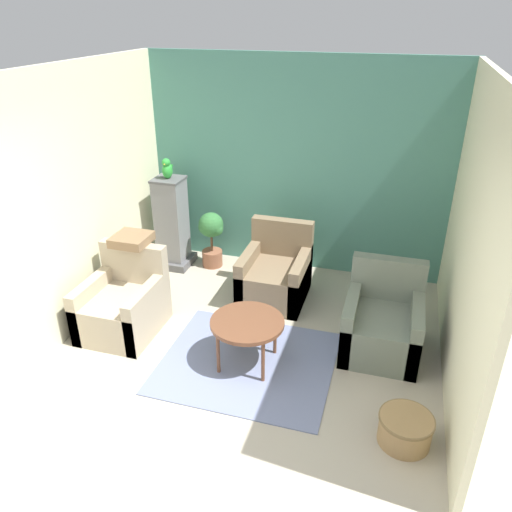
{
  "coord_description": "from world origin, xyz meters",
  "views": [
    {
      "loc": [
        1.29,
        -2.58,
        3.24
      ],
      "look_at": [
        0.0,
        1.76,
        0.97
      ],
      "focal_mm": 35.0,
      "sensor_mm": 36.0,
      "label": 1
    }
  ],
  "objects_px": {
    "armchair_right": "(382,325)",
    "wicker_basket": "(405,429)",
    "parrot": "(167,169)",
    "armchair_middle": "(275,276)",
    "coffee_table": "(247,325)",
    "armchair_left": "(124,306)",
    "potted_plant": "(211,234)",
    "birdcage": "(172,225)"
  },
  "relations": [
    {
      "from": "parrot",
      "to": "coffee_table",
      "type": "bearing_deg",
      "value": -47.62
    },
    {
      "from": "wicker_basket",
      "to": "coffee_table",
      "type": "bearing_deg",
      "value": 158.66
    },
    {
      "from": "armchair_middle",
      "to": "wicker_basket",
      "type": "relative_size",
      "value": 2.01
    },
    {
      "from": "armchair_left",
      "to": "parrot",
      "type": "xyz_separation_m",
      "value": [
        -0.14,
        1.6,
        1.08
      ]
    },
    {
      "from": "armchair_middle",
      "to": "parrot",
      "type": "distance_m",
      "value": 1.96
    },
    {
      "from": "armchair_right",
      "to": "armchair_middle",
      "type": "xyz_separation_m",
      "value": [
        -1.33,
        0.7,
        0.0
      ]
    },
    {
      "from": "coffee_table",
      "to": "potted_plant",
      "type": "bearing_deg",
      "value": 120.35
    },
    {
      "from": "armchair_left",
      "to": "parrot",
      "type": "distance_m",
      "value": 1.94
    },
    {
      "from": "parrot",
      "to": "wicker_basket",
      "type": "bearing_deg",
      "value": -36.97
    },
    {
      "from": "armchair_right",
      "to": "wicker_basket",
      "type": "relative_size",
      "value": 2.01
    },
    {
      "from": "parrot",
      "to": "wicker_basket",
      "type": "height_order",
      "value": "parrot"
    },
    {
      "from": "coffee_table",
      "to": "armchair_left",
      "type": "height_order",
      "value": "armchair_left"
    },
    {
      "from": "potted_plant",
      "to": "armchair_middle",
      "type": "bearing_deg",
      "value": -28.23
    },
    {
      "from": "armchair_right",
      "to": "wicker_basket",
      "type": "distance_m",
      "value": 1.28
    },
    {
      "from": "coffee_table",
      "to": "armchair_middle",
      "type": "distance_m",
      "value": 1.35
    },
    {
      "from": "coffee_table",
      "to": "wicker_basket",
      "type": "height_order",
      "value": "coffee_table"
    },
    {
      "from": "armchair_right",
      "to": "potted_plant",
      "type": "bearing_deg",
      "value": 151.96
    },
    {
      "from": "birdcage",
      "to": "potted_plant",
      "type": "relative_size",
      "value": 1.6
    },
    {
      "from": "parrot",
      "to": "wicker_basket",
      "type": "xyz_separation_m",
      "value": [
        3.18,
        -2.4,
        -1.23
      ]
    },
    {
      "from": "parrot",
      "to": "potted_plant",
      "type": "bearing_deg",
      "value": 12.23
    },
    {
      "from": "armchair_middle",
      "to": "birdcage",
      "type": "bearing_deg",
      "value": 164.03
    },
    {
      "from": "birdcage",
      "to": "potted_plant",
      "type": "xyz_separation_m",
      "value": [
        0.52,
        0.11,
        -0.11
      ]
    },
    {
      "from": "birdcage",
      "to": "potted_plant",
      "type": "bearing_deg",
      "value": 12.47
    },
    {
      "from": "armchair_left",
      "to": "wicker_basket",
      "type": "bearing_deg",
      "value": -14.71
    },
    {
      "from": "armchair_right",
      "to": "birdcage",
      "type": "bearing_deg",
      "value": 158.33
    },
    {
      "from": "armchair_middle",
      "to": "wicker_basket",
      "type": "bearing_deg",
      "value": -50.33
    },
    {
      "from": "coffee_table",
      "to": "wicker_basket",
      "type": "distance_m",
      "value": 1.69
    },
    {
      "from": "armchair_right",
      "to": "armchair_middle",
      "type": "height_order",
      "value": "same"
    },
    {
      "from": "birdcage",
      "to": "coffee_table",
      "type": "bearing_deg",
      "value": -47.58
    },
    {
      "from": "armchair_left",
      "to": "parrot",
      "type": "height_order",
      "value": "parrot"
    },
    {
      "from": "armchair_left",
      "to": "armchair_right",
      "type": "height_order",
      "value": "same"
    },
    {
      "from": "armchair_middle",
      "to": "wicker_basket",
      "type": "height_order",
      "value": "armchair_middle"
    },
    {
      "from": "armchair_right",
      "to": "birdcage",
      "type": "distance_m",
      "value": 3.13
    },
    {
      "from": "armchair_middle",
      "to": "wicker_basket",
      "type": "distance_m",
      "value": 2.53
    },
    {
      "from": "coffee_table",
      "to": "wicker_basket",
      "type": "relative_size",
      "value": 1.61
    },
    {
      "from": "armchair_right",
      "to": "parrot",
      "type": "xyz_separation_m",
      "value": [
        -2.9,
        1.15,
        1.08
      ]
    },
    {
      "from": "armchair_middle",
      "to": "wicker_basket",
      "type": "xyz_separation_m",
      "value": [
        1.61,
        -1.94,
        -0.15
      ]
    },
    {
      "from": "wicker_basket",
      "to": "armchair_middle",
      "type": "bearing_deg",
      "value": 129.67
    },
    {
      "from": "potted_plant",
      "to": "wicker_basket",
      "type": "relative_size",
      "value": 1.73
    },
    {
      "from": "coffee_table",
      "to": "birdcage",
      "type": "distance_m",
      "value": 2.43
    },
    {
      "from": "birdcage",
      "to": "armchair_right",
      "type": "bearing_deg",
      "value": -21.67
    },
    {
      "from": "armchair_left",
      "to": "birdcage",
      "type": "xyz_separation_m",
      "value": [
        -0.14,
        1.6,
        0.3
      ]
    }
  ]
}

